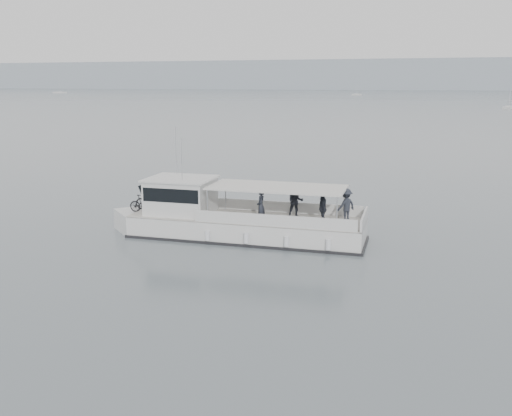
% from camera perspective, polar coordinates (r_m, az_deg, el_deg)
% --- Properties ---
extents(ground, '(1400.00, 1400.00, 0.00)m').
position_cam_1_polar(ground, '(27.30, -4.68, -4.06)').
color(ground, '#576066').
rests_on(ground, ground).
extents(headland, '(1400.00, 90.00, 28.00)m').
position_cam_1_polar(headland, '(584.22, 17.46, 12.59)').
color(headland, '#939EA8').
rests_on(headland, ground).
extents(tour_boat, '(13.55, 3.80, 5.65)m').
position_cam_1_polar(tour_boat, '(29.12, -3.17, -1.09)').
color(tour_boat, silver).
rests_on(tour_boat, ground).
extents(moored_fleet, '(458.08, 352.00, 11.27)m').
position_cam_1_polar(moored_fleet, '(234.25, 9.76, 10.55)').
color(moored_fleet, silver).
rests_on(moored_fleet, ground).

